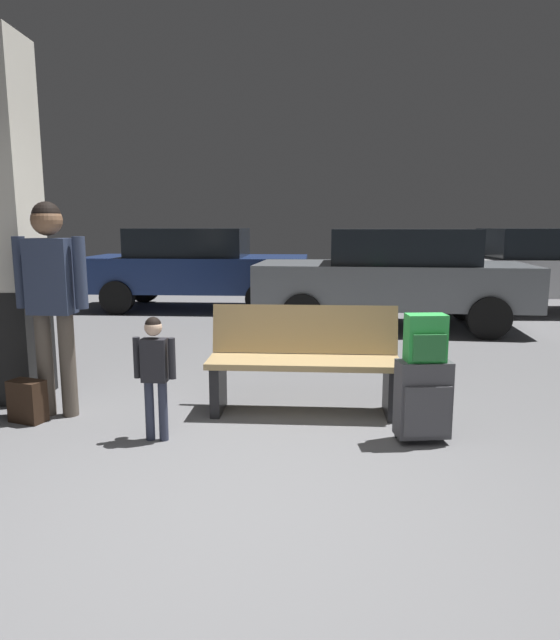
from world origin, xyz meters
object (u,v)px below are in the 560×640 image
at_px(backpack_bright, 426,339).
at_px(parked_car_far, 196,266).
at_px(suitcase, 423,399).
at_px(bench, 304,360).
at_px(child, 155,365).
at_px(adult, 51,286).
at_px(parked_car_near, 394,275).
at_px(backpack_dark_floor, 28,401).
at_px(parked_car_side, 540,268).
at_px(structural_pillar, 1,225).

height_order(backpack_bright, parked_car_far, parked_car_far).
bearing_deg(suitcase, bench, 140.92).
distance_m(suitcase, child, 1.96).
height_order(suitcase, backpack_bright, backpack_bright).
relative_size(bench, child, 1.76).
bearing_deg(adult, parked_car_near, 49.91).
bearing_deg(bench, child, -148.04).
height_order(suitcase, backpack_dark_floor, suitcase).
xyz_separation_m(adult, parked_car_side, (6.44, 5.73, -0.28)).
height_order(structural_pillar, bench, structural_pillar).
xyz_separation_m(backpack_bright, parked_car_near, (0.63, 4.72, 0.03)).
bearing_deg(parked_car_near, parked_car_side, 27.91).
distance_m(parked_car_far, parked_car_near, 3.88).
relative_size(child, parked_car_near, 0.22).
bearing_deg(backpack_bright, suitcase, 67.57).
xyz_separation_m(structural_pillar, suitcase, (3.51, -1.02, -1.24)).
height_order(suitcase, child, child).
bearing_deg(suitcase, child, 179.91).
bearing_deg(structural_pillar, backpack_bright, -16.26).
bearing_deg(backpack_dark_floor, parked_car_near, 49.49).
height_order(bench, suitcase, bench).
relative_size(suitcase, backpack_dark_floor, 1.78).
bearing_deg(adult, backpack_bright, -10.49).
distance_m(child, backpack_dark_floor, 1.26).
relative_size(backpack_bright, adult, 0.19).
distance_m(parked_car_near, parked_car_side, 3.30).
bearing_deg(parked_car_near, bench, -110.17).
xyz_separation_m(bench, parked_car_near, (1.48, 4.03, 0.36)).
distance_m(suitcase, backpack_dark_floor, 3.10).
relative_size(backpack_dark_floor, parked_car_far, 0.08).
relative_size(backpack_bright, parked_car_far, 0.08).
height_order(structural_pillar, adult, structural_pillar).
distance_m(bench, backpack_dark_floor, 2.26).
bearing_deg(structural_pillar, parked_car_far, 82.26).
bearing_deg(suitcase, structural_pillar, 163.75).
bearing_deg(parked_car_far, child, -83.16).
bearing_deg(child, parked_car_far, 96.84).
relative_size(bench, parked_car_far, 0.39).
bearing_deg(parked_car_side, child, -131.28).
bearing_deg(adult, bench, 4.30).
xyz_separation_m(structural_pillar, backpack_bright, (3.51, -1.02, -0.79)).
relative_size(child, parked_car_far, 0.22).
relative_size(bench, parked_car_near, 0.38).
distance_m(suitcase, parked_car_near, 4.79).
distance_m(bench, adult, 2.14).
distance_m(backpack_bright, parked_car_far, 7.19).
distance_m(structural_pillar, child, 2.11).
bearing_deg(backpack_bright, parked_car_near, 82.35).
height_order(child, parked_car_near, parked_car_near).
bearing_deg(backpack_dark_floor, child, -18.49).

